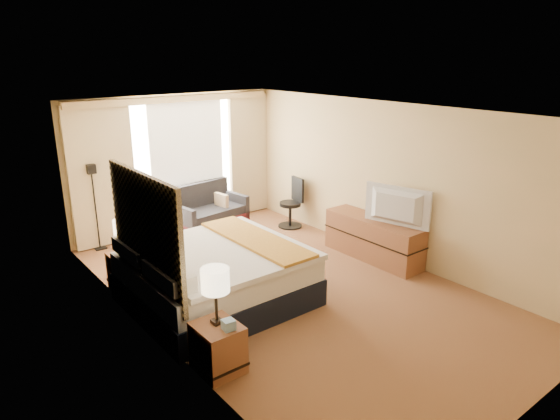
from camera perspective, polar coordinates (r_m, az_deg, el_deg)
floor at (r=7.50m, az=1.05°, el=-8.90°), size 4.20×7.00×0.02m
ceiling at (r=6.75m, az=1.17°, el=11.26°), size 4.20×7.00×0.02m
wall_back at (r=9.88m, az=-11.96°, el=5.30°), size 4.20×0.02×2.60m
wall_front at (r=5.02m, az=27.72°, el=-8.64°), size 4.20×0.02×2.60m
wall_left at (r=5.97m, az=-14.67°, el=-3.05°), size 0.02×7.00×2.60m
wall_right at (r=8.46m, az=12.18°, el=3.22°), size 0.02×7.00×2.60m
headboard at (r=6.16m, az=-15.09°, el=-2.62°), size 0.06×1.85×1.50m
nightstand_left at (r=5.67m, az=-7.11°, el=-15.34°), size 0.45×0.52×0.55m
nightstand_right at (r=7.68m, az=-17.00°, el=-6.77°), size 0.45×0.52×0.55m
media_dresser at (r=8.54m, az=10.61°, el=-3.23°), size 0.50×1.80×0.70m
window at (r=9.96m, az=-10.61°, el=5.60°), size 2.30×0.02×2.30m
curtains at (r=9.76m, az=-11.72°, el=5.81°), size 4.12×0.19×2.56m
bed at (r=7.00m, az=-7.33°, el=-7.44°), size 2.26×2.07×1.10m
loveseat at (r=9.95m, az=-8.11°, el=-0.42°), size 1.51×0.94×0.89m
floor_lamp at (r=9.15m, az=-20.55°, el=2.17°), size 0.19×0.19×1.53m
desk_chair at (r=9.90m, az=1.43°, el=0.57°), size 0.48×0.48×0.99m
lamp_left at (r=5.33m, az=-7.42°, el=-8.09°), size 0.31×0.31×0.64m
lamp_right at (r=7.38m, az=-17.54°, el=-1.99°), size 0.26×0.26×0.55m
tissue_box at (r=5.41m, az=-5.90°, el=-12.92°), size 0.13×0.13×0.11m
telephone at (r=7.59m, az=-17.17°, el=-4.58°), size 0.19×0.17×0.06m
television at (r=8.03m, az=12.94°, el=0.30°), size 0.41×1.10×0.63m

